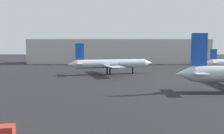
% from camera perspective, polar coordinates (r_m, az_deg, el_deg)
% --- Properties ---
extents(airplane_distant, '(26.71, 21.44, 9.34)m').
position_cam_1_polar(airplane_distant, '(71.30, -0.44, 0.81)').
color(airplane_distant, silver).
rests_on(airplane_distant, ground_plane).
extents(terminal_building, '(91.78, 21.90, 12.41)m').
position_cam_1_polar(terminal_building, '(125.80, 1.44, 3.81)').
color(terminal_building, '#B7B7B2').
rests_on(terminal_building, ground_plane).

